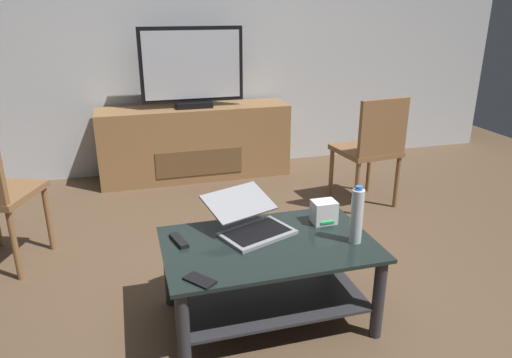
% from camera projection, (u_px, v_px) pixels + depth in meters
% --- Properties ---
extents(ground_plane, '(7.68, 7.68, 0.00)m').
position_uv_depth(ground_plane, '(289.00, 311.00, 2.56)').
color(ground_plane, brown).
extents(back_wall, '(6.40, 0.12, 2.80)m').
position_uv_depth(back_wall, '(199.00, 22.00, 4.41)').
color(back_wall, silver).
rests_on(back_wall, ground).
extents(coffee_table, '(1.04, 0.66, 0.45)m').
position_uv_depth(coffee_table, '(268.00, 268.00, 2.40)').
color(coffee_table, black).
rests_on(coffee_table, ground).
extents(media_cabinet, '(1.75, 0.44, 0.68)m').
position_uv_depth(media_cabinet, '(195.00, 142.00, 4.46)').
color(media_cabinet, olive).
rests_on(media_cabinet, ground).
extents(television, '(0.92, 0.20, 0.70)m').
position_uv_depth(television, '(192.00, 69.00, 4.20)').
color(television, black).
rests_on(television, media_cabinet).
extents(dining_chair, '(0.49, 0.49, 0.90)m').
position_uv_depth(dining_chair, '(372.00, 146.00, 3.73)').
color(dining_chair, brown).
rests_on(dining_chair, ground).
extents(laptop, '(0.47, 0.49, 0.17)m').
position_uv_depth(laptop, '(250.00, 221.00, 2.45)').
color(laptop, gray).
rests_on(laptop, coffee_table).
extents(router_box, '(0.13, 0.10, 0.12)m').
position_uv_depth(router_box, '(324.00, 212.00, 2.54)').
color(router_box, white).
rests_on(router_box, coffee_table).
extents(water_bottle_near, '(0.06, 0.06, 0.30)m').
position_uv_depth(water_bottle_near, '(357.00, 216.00, 2.31)').
color(water_bottle_near, silver).
rests_on(water_bottle_near, coffee_table).
extents(cell_phone, '(0.14, 0.15, 0.01)m').
position_uv_depth(cell_phone, '(200.00, 280.00, 2.02)').
color(cell_phone, black).
rests_on(cell_phone, coffee_table).
extents(tv_remote, '(0.08, 0.17, 0.02)m').
position_uv_depth(tv_remote, '(179.00, 240.00, 2.35)').
color(tv_remote, black).
rests_on(tv_remote, coffee_table).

